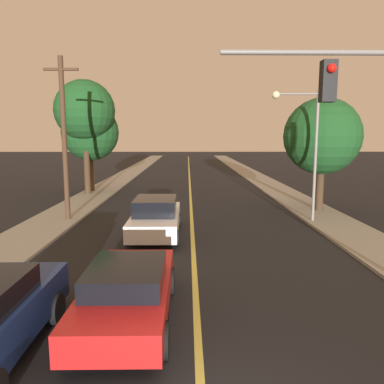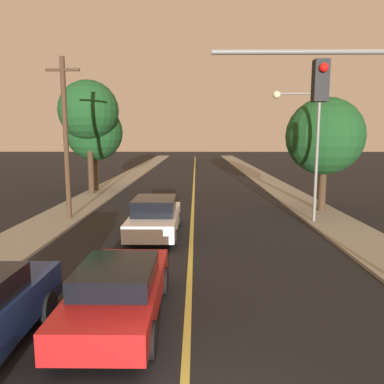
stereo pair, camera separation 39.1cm
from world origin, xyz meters
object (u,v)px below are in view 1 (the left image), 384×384
at_px(streetlamp_right, 304,136).
at_px(utility_pole_left, 64,136).
at_px(tree_left_near, 85,111).
at_px(tree_right_near, 322,137).
at_px(car_near_lane_front, 128,290).
at_px(car_near_lane_second, 156,217).
at_px(tree_left_far, 90,132).

relative_size(streetlamp_right, utility_pole_left, 0.79).
bearing_deg(tree_left_near, tree_right_near, -23.50).
distance_m(car_near_lane_front, car_near_lane_second, 7.40).
height_order(car_near_lane_second, tree_right_near, tree_right_near).
bearing_deg(tree_left_far, car_near_lane_second, -65.03).
bearing_deg(utility_pole_left, streetlamp_right, -2.46).
relative_size(utility_pole_left, tree_left_far, 1.21).
height_order(car_near_lane_second, utility_pole_left, utility_pole_left).
xyz_separation_m(tree_left_far, tree_right_near, (14.23, -7.54, -0.30)).
bearing_deg(tree_left_near, tree_left_far, 91.19).
height_order(streetlamp_right, tree_right_near, streetlamp_right).
xyz_separation_m(streetlamp_right, tree_left_far, (-12.45, 10.09, 0.27)).
distance_m(car_near_lane_second, tree_left_far, 14.05).
height_order(car_near_lane_front, car_near_lane_second, car_near_lane_second).
distance_m(streetlamp_right, tree_left_near, 15.28).
bearing_deg(tree_left_near, streetlamp_right, -35.10).
bearing_deg(tree_left_near, utility_pole_left, -81.78).
bearing_deg(car_near_lane_front, tree_left_far, 106.22).
relative_size(car_near_lane_front, tree_left_far, 0.73).
bearing_deg(tree_left_near, car_near_lane_front, -72.73).
bearing_deg(car_near_lane_front, tree_left_near, 107.27).
bearing_deg(car_near_lane_front, tree_right_near, 55.08).
height_order(tree_left_near, tree_right_near, tree_left_near).
xyz_separation_m(tree_left_near, tree_left_far, (-0.03, 1.36, -1.45)).
relative_size(car_near_lane_second, streetlamp_right, 0.84).
xyz_separation_m(utility_pole_left, tree_left_far, (-1.22, 9.61, 0.29)).
distance_m(tree_left_near, tree_left_far, 1.99).
distance_m(streetlamp_right, utility_pole_left, 11.24).
relative_size(car_near_lane_front, tree_left_near, 0.59).
relative_size(car_near_lane_front, streetlamp_right, 0.76).
bearing_deg(tree_left_far, utility_pole_left, -82.76).
relative_size(tree_left_near, tree_left_far, 1.23).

